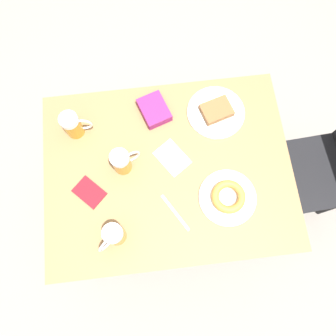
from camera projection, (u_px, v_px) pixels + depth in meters
ground_plane at (168, 202)px, 2.13m from camera, size 8.00×8.00×0.00m
table at (168, 173)px, 1.46m from camera, size 0.82×1.06×0.76m
chair at (336, 166)px, 1.67m from camera, size 0.42×0.42×0.84m
plate_with_cake at (216, 112)px, 1.46m from camera, size 0.26×0.26×0.04m
plate_with_donut at (228, 197)px, 1.35m from camera, size 0.24×0.24×0.04m
beer_mug_left at (114, 235)px, 1.26m from camera, size 0.10×0.11×0.13m
beer_mug_center at (73, 125)px, 1.39m from camera, size 0.08×0.12×0.13m
beer_mug_right at (122, 161)px, 1.34m from camera, size 0.08×0.12×0.13m
napkin_folded at (172, 158)px, 1.41m from camera, size 0.18×0.17×0.00m
fork at (175, 213)px, 1.35m from camera, size 0.16×0.10×0.00m
passport_near_edge at (89, 192)px, 1.37m from camera, size 0.15×0.15×0.01m
blue_pouch at (154, 110)px, 1.46m from camera, size 0.17×0.15×0.04m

